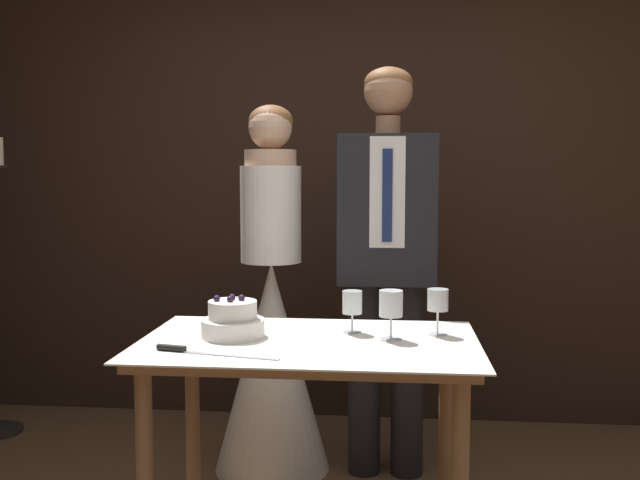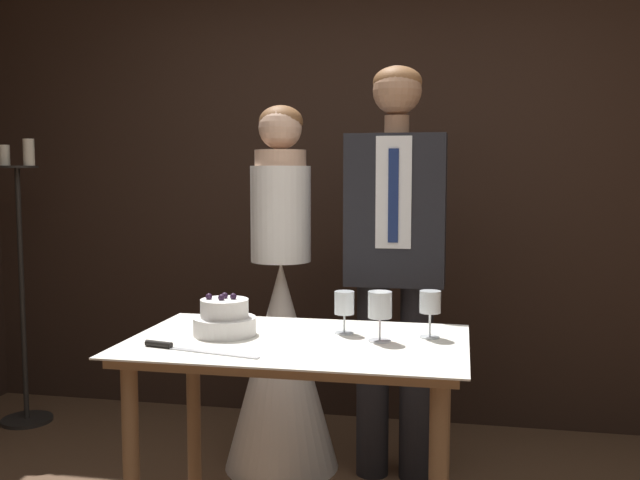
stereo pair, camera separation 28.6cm
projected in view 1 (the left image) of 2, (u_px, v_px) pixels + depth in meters
The scene contains 9 objects.
wall_back at pixel (356, 169), 4.03m from camera, with size 4.95×0.12×2.84m, color black.
cake_table at pixel (309, 373), 2.50m from camera, with size 1.18×0.74×0.82m.
tiered_cake at pixel (233, 321), 2.54m from camera, with size 0.23×0.23×0.15m.
cake_knife at pixel (193, 351), 2.31m from camera, with size 0.42×0.11×0.02m.
wine_glass_near at pixel (438, 302), 2.56m from camera, with size 0.08×0.08×0.17m.
wine_glass_middle at pixel (391, 306), 2.49m from camera, with size 0.08×0.08×0.18m.
wine_glass_far at pixel (352, 305), 2.59m from camera, with size 0.07×0.07×0.16m.
bride at pixel (272, 339), 3.33m from camera, with size 0.54×0.54×1.71m.
groom at pixel (387, 247), 3.24m from camera, with size 0.44×0.25×1.87m.
Camera 1 is at (0.19, -2.09, 1.40)m, focal length 40.00 mm.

